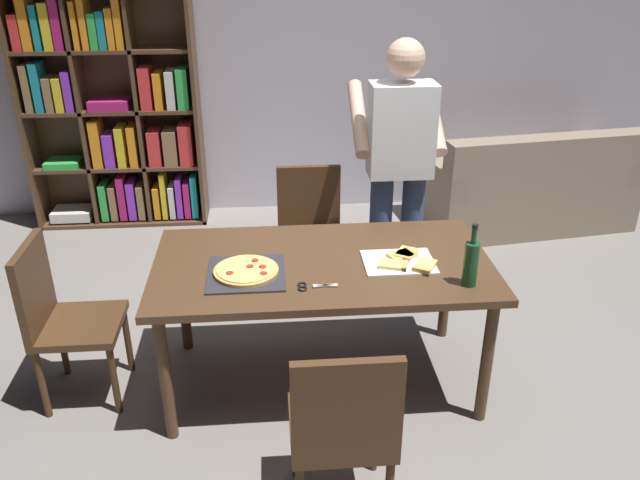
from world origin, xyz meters
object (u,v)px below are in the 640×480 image
Objects in this scene: bookshelf at (114,113)px; kitchen_scissors at (311,286)px; person_serving_pizza at (399,166)px; couch at (526,191)px; chair_left_end at (60,313)px; dining_table at (322,274)px; pepperoni_pizza_on_tray at (246,272)px; chair_far_side at (310,227)px; wine_bottle at (471,262)px; chair_near_camera at (343,425)px.

bookshelf is 10.12× the size of kitchen_scissors.
couch is at bearing 42.40° from person_serving_pizza.
chair_left_end is at bearing -148.63° from couch.
couch is 3.03m from kitchen_scissors.
person_serving_pizza is (0.53, 0.73, 0.32)m from dining_table.
pepperoni_pizza_on_tray is (-0.39, -0.11, 0.09)m from dining_table.
couch is at bearing 46.16° from dining_table.
chair_far_side is 2.11m from bookshelf.
chair_left_end is 2.42m from bookshelf.
chair_left_end is 1.32m from kitchen_scissors.
wine_bottle is (0.68, -0.30, 0.19)m from dining_table.
dining_table is at bearing -133.84° from couch.
person_serving_pizza is 5.54× the size of wine_bottle.
couch is (1.91, 1.04, -0.21)m from chair_far_side.
dining_table is at bearing -90.00° from chair_far_side.
chair_far_side is 2.36× the size of pepperoni_pizza_on_tray.
pepperoni_pizza_on_tray is at bearing -6.22° from chair_left_end.
chair_near_camera is 1.82m from person_serving_pizza.
dining_table is at bearing 156.45° from wine_bottle.
wine_bottle is at bearing -61.39° from chair_far_side.
couch is 3.49m from bookshelf.
kitchen_scissors is at bearing -93.78° from chair_far_side.
chair_far_side is 1.46m from wine_bottle.
couch is 1.99m from person_serving_pizza.
dining_table is 1.92× the size of chair_left_end.
chair_near_camera is 0.46× the size of bookshelf.
couch is (1.91, 1.99, -0.37)m from dining_table.
dining_table is at bearing 72.85° from kitchen_scissors.
pepperoni_pizza_on_tray is 1.21× the size of wine_bottle.
pepperoni_pizza_on_tray is at bearing 153.52° from kitchen_scissors.
pepperoni_pizza_on_tray is (0.96, -0.11, 0.25)m from chair_left_end.
dining_table is at bearing 90.00° from chair_near_camera.
dining_table is 2.82m from bookshelf.
chair_near_camera is 1.65m from chair_left_end.
chair_left_end is at bearing -144.98° from chair_far_side.
dining_table is 0.41m from pepperoni_pizza_on_tray.
pepperoni_pizza_on_tray is 1.09m from wine_bottle.
bookshelf reaches higher than wine_bottle.
person_serving_pizza reaches higher than chair_left_end.
bookshelf reaches higher than pepperoni_pizza_on_tray.
chair_left_end reaches higher than couch.
bookshelf is at bearing 129.24° from wine_bottle.
kitchen_scissors is (-0.08, -0.26, 0.08)m from dining_table.
dining_table is 0.96× the size of couch.
pepperoni_pizza_on_tray is (-0.91, -0.83, -0.23)m from person_serving_pizza.
kitchen_scissors is (1.27, -0.26, 0.24)m from chair_left_end.
bookshelf reaches higher than chair_far_side.
person_serving_pizza is at bearing 58.33° from kitchen_scissors.
pepperoni_pizza_on_tray is at bearing 169.86° from wine_bottle.
couch is 3.14m from pepperoni_pizza_on_tray.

